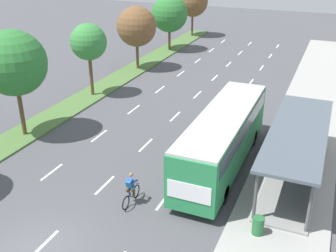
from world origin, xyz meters
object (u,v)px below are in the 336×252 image
Objects in this scene: cyclist at (131,190)px; trash_bin at (258,226)px; bus at (223,134)px; median_tree_farthest at (193,1)px; median_tree_fourth at (137,27)px; median_tree_second at (14,63)px; median_tree_fifth at (169,14)px; bus_shelter at (301,150)px; median_tree_third at (88,42)px.

trash_bin is at bearing -0.32° from cyclist.
median_tree_farthest reaches higher than bus.
trash_bin is (6.36, -0.04, -0.22)m from cyclist.
median_tree_farthest is (-0.18, 16.80, 0.30)m from median_tree_fourth.
median_tree_farthest reaches higher than cyclist.
bus is at bearing -49.47° from median_tree_fourth.
bus is 1.61× the size of median_tree_second.
median_tree_fourth is 0.98× the size of median_tree_fifth.
bus_shelter reaches higher than trash_bin.
bus is at bearing -67.36° from median_tree_farthest.
bus is 15.40m from median_tree_third.
median_tree_second reaches higher than cyclist.
bus_shelter is at bearing -41.23° from median_tree_fourth.
median_tree_fifth reaches higher than median_tree_fourth.
median_tree_third is at bearing 142.87° from trash_bin.
median_tree_farthest is at bearing 90.60° from median_tree_fourth.
bus is at bearing 120.79° from trash_bin.
median_tree_second is at bearing -175.57° from bus_shelter.
bus reaches higher than trash_bin.
cyclist is 39.30m from median_tree_farthest.
bus_shelter is at bearing -61.11° from median_tree_farthest.
median_tree_fifth is (0.06, 25.20, -0.74)m from median_tree_second.
median_tree_second is at bearing -90.25° from median_tree_fourth.
median_tree_third is (-17.67, 7.03, 2.70)m from bus_shelter.
median_tree_third is at bearing 89.90° from median_tree_second.
median_tree_farthest is at bearing 90.18° from median_tree_second.
median_tree_farthest is (-13.51, 32.39, 2.57)m from bus.
bus_shelter is at bearing 2.17° from bus.
median_tree_fourth is at bearing 138.77° from bus_shelter.
median_tree_third is 0.96× the size of median_tree_fourth.
median_tree_fourth is 26.96m from trash_bin.
median_tree_farthest is at bearing 113.87° from trash_bin.
bus_shelter is 36.91m from median_tree_farthest.
median_tree_fourth reaches higher than cyclist.
cyclist is 0.28× the size of median_tree_farthest.
bus_shelter reaches higher than cyclist.
median_tree_fifth is at bearing 119.40° from trash_bin.
median_tree_second is 8.26× the size of trash_bin.
median_tree_second is 1.14× the size of median_tree_fourth.
trash_bin is at bearing -37.13° from median_tree_third.
median_tree_third is at bearing 158.30° from bus_shelter.
median_tree_fifth is 0.96× the size of median_tree_farthest.
cyclist is 0.26× the size of median_tree_second.
bus_shelter is 9.31m from cyclist.
median_tree_third reaches higher than bus_shelter.
bus reaches higher than cyclist.
median_tree_farthest reaches higher than bus_shelter.
median_tree_second is at bearing -90.14° from median_tree_fifth.
median_tree_fifth is (0.05, 16.80, -0.28)m from median_tree_third.
median_tree_fifth is 8.41m from median_tree_farthest.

